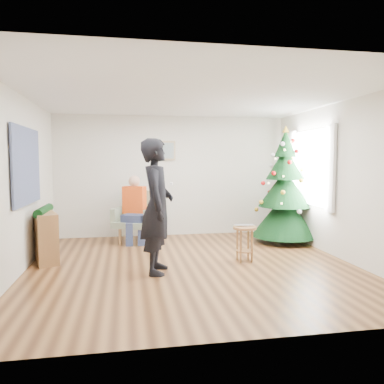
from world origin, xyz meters
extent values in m
plane|color=brown|center=(0.00, 0.00, 0.00)|extent=(5.00, 5.00, 0.00)
plane|color=white|center=(0.00, 0.00, 2.60)|extent=(5.00, 5.00, 0.00)
plane|color=silver|center=(0.00, 2.50, 1.30)|extent=(5.00, 0.00, 5.00)
plane|color=silver|center=(0.00, -2.50, 1.30)|extent=(5.00, 0.00, 5.00)
plane|color=silver|center=(-2.50, 0.00, 1.30)|extent=(0.00, 5.00, 5.00)
plane|color=silver|center=(2.50, 0.00, 1.30)|extent=(0.00, 5.00, 5.00)
cube|color=white|center=(2.47, 1.00, 1.50)|extent=(0.04, 1.30, 1.40)
cube|color=white|center=(2.44, 0.25, 1.50)|extent=(0.05, 0.25, 1.50)
cube|color=white|center=(2.44, 1.75, 1.50)|extent=(0.05, 0.25, 1.50)
cylinder|color=#3F2816|center=(2.12, 1.38, 0.15)|extent=(0.10, 0.10, 0.30)
cone|color=black|center=(2.12, 1.38, 0.54)|extent=(1.29, 1.29, 0.84)
cone|color=black|center=(2.12, 1.38, 1.09)|extent=(1.03, 1.03, 0.74)
cone|color=black|center=(2.12, 1.38, 1.58)|extent=(0.75, 0.75, 0.64)
cone|color=black|center=(2.12, 1.38, 1.98)|extent=(0.44, 0.44, 0.54)
cone|color=gold|center=(2.12, 1.38, 2.26)|extent=(0.14, 0.14, 0.14)
cylinder|color=brown|center=(0.88, 0.10, 0.55)|extent=(0.38, 0.38, 0.04)
cylinder|color=brown|center=(0.88, 0.10, 0.17)|extent=(0.28, 0.28, 0.02)
imported|color=silver|center=(0.88, 0.10, 0.58)|extent=(0.33, 0.22, 0.02)
cube|color=gray|center=(-0.84, 1.86, 0.38)|extent=(0.95, 0.92, 0.12)
cube|color=gray|center=(-0.71, 2.14, 0.72)|extent=(0.72, 0.41, 0.60)
cube|color=gray|center=(-1.16, 2.00, 0.54)|extent=(0.33, 0.57, 0.30)
cube|color=gray|center=(-0.52, 1.72, 0.54)|extent=(0.33, 0.57, 0.30)
cube|color=navy|center=(-0.84, 1.77, 0.51)|extent=(0.56, 0.57, 0.14)
cube|color=#D94814|center=(-0.84, 2.00, 0.84)|extent=(0.50, 0.39, 0.55)
sphere|color=tan|center=(-0.84, 1.98, 1.22)|extent=(0.23, 0.23, 0.23)
imported|color=black|center=(-0.57, -0.26, 0.97)|extent=(0.58, 0.78, 1.95)
cube|color=white|center=(-0.36, -0.29, 1.30)|extent=(0.06, 0.13, 0.04)
cube|color=brown|center=(-2.33, 0.74, 0.40)|extent=(0.60, 1.04, 0.80)
cylinder|color=black|center=(-2.33, 0.74, 0.82)|extent=(0.14, 0.90, 0.14)
cube|color=black|center=(-2.46, 0.30, 1.55)|extent=(0.03, 1.50, 1.15)
cube|color=tan|center=(-0.20, 2.47, 1.85)|extent=(0.52, 0.03, 0.42)
cube|color=gray|center=(-0.20, 2.45, 1.85)|extent=(0.44, 0.02, 0.34)
camera|label=1|loc=(-1.00, -5.63, 1.62)|focal=35.00mm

